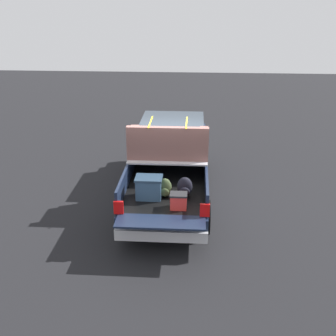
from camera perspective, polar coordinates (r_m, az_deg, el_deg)
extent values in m
plane|color=black|center=(11.37, 0.20, -3.98)|extent=(40.00, 40.00, 0.00)
cube|color=#162138|center=(11.11, 0.21, -1.15)|extent=(5.50, 1.92, 0.48)
cube|color=black|center=(9.91, -0.23, -2.55)|extent=(2.80, 1.80, 0.04)
cube|color=#162138|center=(9.92, -5.60, -1.18)|extent=(2.80, 0.06, 0.50)
cube|color=#162138|center=(9.80, 5.20, -1.47)|extent=(2.80, 0.06, 0.50)
cube|color=#162138|center=(11.08, 0.26, 1.51)|extent=(0.06, 1.80, 0.50)
cube|color=#162138|center=(8.43, -1.03, -7.34)|extent=(0.55, 1.80, 0.04)
cube|color=#B2B2B7|center=(10.43, 0.06, 1.74)|extent=(1.25, 1.92, 0.04)
cube|color=#162138|center=(12.19, 0.61, 3.48)|extent=(2.30, 1.92, 0.50)
cube|color=#2D3842|center=(11.95, 0.59, 5.49)|extent=(1.94, 1.76, 0.46)
cube|color=#162138|center=(13.49, 0.93, 5.09)|extent=(0.40, 1.82, 0.38)
cube|color=#B2B2B7|center=(8.75, -0.93, -8.97)|extent=(0.24, 1.92, 0.24)
cube|color=red|center=(8.68, -6.72, -5.35)|extent=(0.06, 0.20, 0.28)
cube|color=red|center=(8.55, 5.02, -5.73)|extent=(0.06, 0.20, 0.28)
cylinder|color=black|center=(12.88, -3.21, 1.16)|extent=(0.79, 0.30, 0.79)
cylinder|color=black|center=(12.80, 4.64, 0.97)|extent=(0.79, 0.30, 0.79)
cylinder|color=black|center=(9.74, -5.66, -6.29)|extent=(0.79, 0.30, 0.79)
cylinder|color=black|center=(9.62, 4.81, -6.63)|extent=(0.79, 0.30, 0.79)
cube|color=#335170|center=(9.25, -2.61, -2.81)|extent=(0.40, 0.55, 0.45)
cube|color=#23394E|center=(9.15, -2.63, -1.40)|extent=(0.44, 0.59, 0.05)
ellipsoid|color=#384728|center=(9.30, -0.42, -2.67)|extent=(0.20, 0.30, 0.44)
ellipsoid|color=#384728|center=(9.23, -0.47, -3.33)|extent=(0.09, 0.21, 0.19)
ellipsoid|color=black|center=(9.33, 2.29, -2.56)|extent=(0.20, 0.34, 0.45)
ellipsoid|color=black|center=(9.26, 2.26, -3.23)|extent=(0.09, 0.24, 0.20)
cube|color=red|center=(8.83, 1.43, -4.60)|extent=(0.26, 0.34, 0.30)
cube|color=#262628|center=(8.76, 1.45, -3.61)|extent=(0.28, 0.36, 0.04)
cube|color=brown|center=(10.35, 0.06, 2.93)|extent=(0.90, 1.94, 0.42)
cube|color=brown|center=(9.87, -0.08, 4.46)|extent=(0.16, 1.94, 0.40)
cube|color=brown|center=(10.39, -4.71, 4.78)|extent=(0.66, 0.20, 0.22)
cube|color=brown|center=(10.28, 4.93, 4.58)|extent=(0.66, 0.20, 0.22)
cube|color=yellow|center=(10.20, -2.39, 6.27)|extent=(1.00, 0.03, 0.02)
cube|color=yellow|center=(10.15, 2.53, 6.17)|extent=(1.00, 0.03, 0.02)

